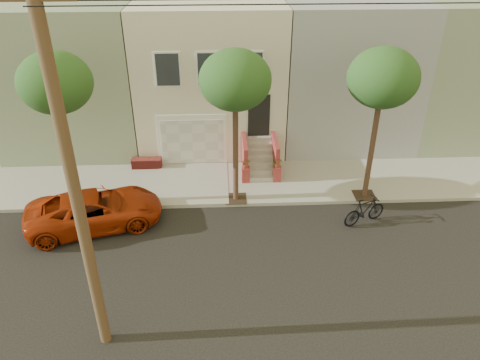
{
  "coord_description": "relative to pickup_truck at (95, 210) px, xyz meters",
  "views": [
    {
      "loc": [
        0.41,
        -12.44,
        10.54
      ],
      "look_at": [
        1.13,
        3.0,
        1.58
      ],
      "focal_mm": 34.32,
      "sensor_mm": 36.0,
      "label": 1
    }
  ],
  "objects": [
    {
      "name": "sidewalk",
      "position": [
        4.49,
        2.88,
        -0.63
      ],
      "size": [
        40.0,
        3.7,
        0.15
      ],
      "primitive_type": "cube",
      "color": "#99978B",
      "rests_on": "ground"
    },
    {
      "name": "tree_left",
      "position": [
        -1.01,
        1.43,
        4.55
      ],
      "size": [
        2.7,
        2.57,
        6.3
      ],
      "color": "#2D2116",
      "rests_on": "sidewalk"
    },
    {
      "name": "ground",
      "position": [
        4.49,
        -2.47,
        -0.71
      ],
      "size": [
        90.0,
        90.0,
        0.0
      ],
      "primitive_type": "plane",
      "color": "black",
      "rests_on": "ground"
    },
    {
      "name": "motorcycle",
      "position": [
        10.45,
        -0.33,
        -0.13
      ],
      "size": [
        1.97,
        1.24,
        1.15
      ],
      "primitive_type": "imported",
      "rotation": [
        0.0,
        0.0,
        1.97
      ],
      "color": "black",
      "rests_on": "ground"
    },
    {
      "name": "house_row",
      "position": [
        4.49,
        8.72,
        2.94
      ],
      "size": [
        33.1,
        11.7,
        7.0
      ],
      "color": "beige",
      "rests_on": "sidewalk"
    },
    {
      "name": "tree_mid",
      "position": [
        5.49,
        1.43,
        4.55
      ],
      "size": [
        2.7,
        2.57,
        6.3
      ],
      "color": "#2D2116",
      "rests_on": "sidewalk"
    },
    {
      "name": "pickup_truck",
      "position": [
        0.0,
        0.0,
        0.0
      ],
      "size": [
        5.52,
        3.59,
        1.41
      ],
      "primitive_type": "imported",
      "rotation": [
        0.0,
        0.0,
        1.83
      ],
      "color": "#952608",
      "rests_on": "ground"
    },
    {
      "name": "tree_right",
      "position": [
        10.99,
        1.43,
        4.55
      ],
      "size": [
        2.7,
        2.57,
        6.3
      ],
      "color": "#2D2116",
      "rests_on": "sidewalk"
    }
  ]
}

